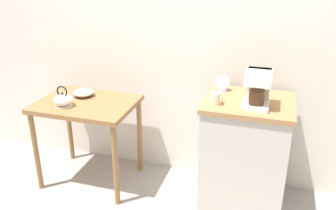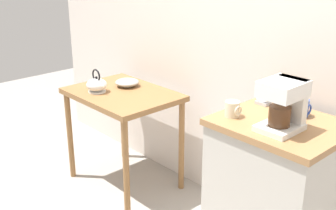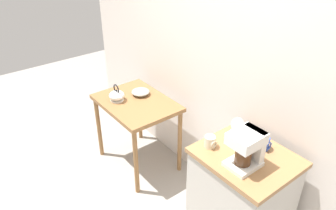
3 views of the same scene
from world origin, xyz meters
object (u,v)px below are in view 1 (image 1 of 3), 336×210
Objects in this scene: mug_blue at (255,88)px; mug_small_cream at (216,98)px; bowl_stoneware at (83,93)px; coffee_maker at (258,87)px; table_clock at (222,84)px; teakettle at (63,100)px.

mug_blue reaches higher than mug_small_cream.
bowl_stoneware is at bearing 170.91° from mug_small_cream.
table_clock is (-0.28, 0.23, -0.09)m from coffee_maker.
coffee_maker is at bearing 4.17° from teakettle.
coffee_maker is at bearing -39.48° from table_clock.
mug_blue reaches higher than bowl_stoneware.
coffee_maker is at bearing -81.85° from mug_blue.
teakettle is at bearing -164.39° from table_clock.
mug_small_cream is at bearing 2.74° from teakettle.
mug_blue is at bearing 48.74° from mug_small_cream.
table_clock is at bearing 90.42° from mug_small_cream.
mug_small_cream is 0.28m from table_clock.
teakettle is 1.28m from table_clock.
teakettle is at bearing -99.41° from bowl_stoneware.
table_clock is (-0.25, 0.00, 0.01)m from mug_blue.
teakettle is 1.52m from mug_blue.
coffee_maker reaches higher than mug_blue.
bowl_stoneware is at bearing 174.59° from coffee_maker.
bowl_stoneware is 0.98× the size of teakettle.
bowl_stoneware is 1.45m from mug_blue.
coffee_maker is 2.06× the size of table_clock.
table_clock is (-0.00, 0.28, 0.01)m from mug_small_cream.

